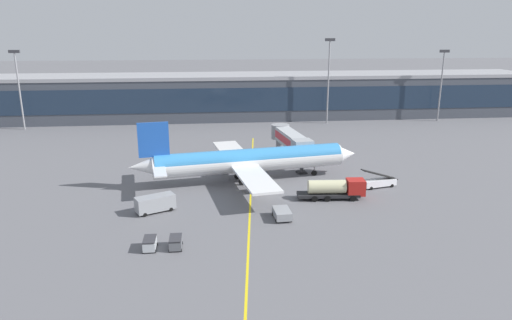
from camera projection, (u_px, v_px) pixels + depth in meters
The scene contains 14 objects.
ground_plane at pixel (265, 195), 76.93m from camera, with size 700.00×700.00×0.00m, color slate.
apron_lead_in_line at pixel (251, 192), 78.64m from camera, with size 0.30×80.00×0.01m, color yellow.
terminal_building at pixel (252, 96), 143.30m from camera, with size 172.61×18.35×13.28m.
main_airliner at pixel (249, 160), 83.08m from camera, with size 41.80×33.23×11.68m.
jet_bridge at pixel (290, 139), 94.75m from camera, with size 5.94×18.09×6.60m.
fuel_tanker at pixel (336, 189), 74.92m from camera, with size 10.95×3.25×3.25m.
lavatory_truck at pixel (154, 203), 69.70m from camera, with size 6.22×4.60×2.50m.
belt_loader at pixel (379, 182), 80.74m from camera, with size 7.02×3.23×3.49m.
pushback_tug at pixel (282, 213), 67.39m from camera, with size 2.49×3.91×1.40m.
baggage_cart_0 at pixel (150, 243), 57.98m from camera, with size 1.63×2.66×1.48m.
baggage_cart_1 at pixel (176, 242), 58.28m from camera, with size 1.63×2.66×1.48m.
apron_light_mast_0 at pixel (18, 83), 123.97m from camera, with size 2.80×0.50×21.24m.
apron_light_mast_1 at pixel (329, 75), 131.90m from camera, with size 2.80×0.50×24.05m.
apron_light_mast_2 at pixel (442, 79), 135.69m from camera, with size 2.80×0.50×20.79m.
Camera 1 is at (-8.82, -71.88, 26.65)m, focal length 32.60 mm.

